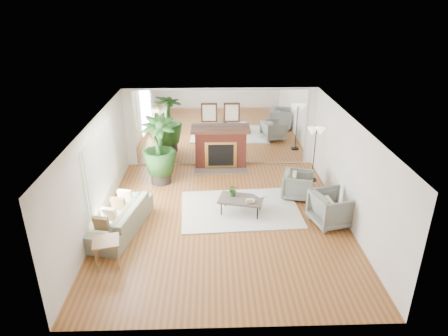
{
  "coord_description": "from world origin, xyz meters",
  "views": [
    {
      "loc": [
        -0.26,
        -8.54,
        5.17
      ],
      "look_at": [
        0.02,
        0.6,
        1.12
      ],
      "focal_mm": 32.0,
      "sensor_mm": 36.0,
      "label": 1
    }
  ],
  "objects_px": {
    "side_table": "(106,245)",
    "armchair_back": "(298,185)",
    "potted_ficus": "(159,148)",
    "floor_lamp": "(316,136)",
    "sofa": "(120,218)",
    "armchair_front": "(332,208)",
    "fireplace": "(221,147)",
    "coffee_table": "(241,200)"
  },
  "relations": [
    {
      "from": "sofa",
      "to": "side_table",
      "type": "xyz_separation_m",
      "value": [
        0.01,
        -1.32,
        0.18
      ]
    },
    {
      "from": "armchair_back",
      "to": "floor_lamp",
      "type": "bearing_deg",
      "value": -15.18
    },
    {
      "from": "armchair_back",
      "to": "armchair_front",
      "type": "relative_size",
      "value": 0.89
    },
    {
      "from": "potted_ficus",
      "to": "sofa",
      "type": "bearing_deg",
      "value": -104.37
    },
    {
      "from": "armchair_back",
      "to": "potted_ficus",
      "type": "bearing_deg",
      "value": 91.27
    },
    {
      "from": "potted_ficus",
      "to": "floor_lamp",
      "type": "relative_size",
      "value": 1.24
    },
    {
      "from": "fireplace",
      "to": "floor_lamp",
      "type": "distance_m",
      "value": 3.01
    },
    {
      "from": "armchair_back",
      "to": "floor_lamp",
      "type": "xyz_separation_m",
      "value": [
        0.65,
        1.05,
        1.04
      ]
    },
    {
      "from": "fireplace",
      "to": "floor_lamp",
      "type": "height_order",
      "value": "fireplace"
    },
    {
      "from": "side_table",
      "to": "potted_ficus",
      "type": "xyz_separation_m",
      "value": [
        0.65,
        3.9,
        0.59
      ]
    },
    {
      "from": "side_table",
      "to": "armchair_back",
      "type": "bearing_deg",
      "value": 32.36
    },
    {
      "from": "side_table",
      "to": "potted_ficus",
      "type": "height_order",
      "value": "potted_ficus"
    },
    {
      "from": "fireplace",
      "to": "sofa",
      "type": "relative_size",
      "value": 0.93
    },
    {
      "from": "side_table",
      "to": "sofa",
      "type": "bearing_deg",
      "value": 90.63
    },
    {
      "from": "floor_lamp",
      "to": "side_table",
      "type": "bearing_deg",
      "value": -142.85
    },
    {
      "from": "sofa",
      "to": "potted_ficus",
      "type": "xyz_separation_m",
      "value": [
        0.66,
        2.58,
        0.77
      ]
    },
    {
      "from": "armchair_front",
      "to": "floor_lamp",
      "type": "relative_size",
      "value": 0.55
    },
    {
      "from": "coffee_table",
      "to": "side_table",
      "type": "relative_size",
      "value": 1.96
    },
    {
      "from": "fireplace",
      "to": "potted_ficus",
      "type": "relative_size",
      "value": 1.01
    },
    {
      "from": "coffee_table",
      "to": "side_table",
      "type": "distance_m",
      "value": 3.5
    },
    {
      "from": "armchair_back",
      "to": "armchair_front",
      "type": "height_order",
      "value": "armchair_front"
    },
    {
      "from": "side_table",
      "to": "armchair_front",
      "type": "bearing_deg",
      "value": 16.17
    },
    {
      "from": "sofa",
      "to": "fireplace",
      "type": "bearing_deg",
      "value": 158.24
    },
    {
      "from": "potted_ficus",
      "to": "armchair_front",
      "type": "bearing_deg",
      "value": -29.16
    },
    {
      "from": "armchair_back",
      "to": "armchair_front",
      "type": "xyz_separation_m",
      "value": [
        0.53,
        -1.39,
        0.05
      ]
    },
    {
      "from": "fireplace",
      "to": "floor_lamp",
      "type": "relative_size",
      "value": 1.25
    },
    {
      "from": "fireplace",
      "to": "side_table",
      "type": "distance_m",
      "value": 5.56
    },
    {
      "from": "coffee_table",
      "to": "sofa",
      "type": "xyz_separation_m",
      "value": [
        -2.89,
        -0.67,
        -0.08
      ]
    },
    {
      "from": "armchair_front",
      "to": "floor_lamp",
      "type": "bearing_deg",
      "value": -17.65
    },
    {
      "from": "fireplace",
      "to": "side_table",
      "type": "height_order",
      "value": "fireplace"
    },
    {
      "from": "armchair_back",
      "to": "potted_ficus",
      "type": "xyz_separation_m",
      "value": [
        -3.84,
        1.05,
        0.72
      ]
    },
    {
      "from": "potted_ficus",
      "to": "floor_lamp",
      "type": "xyz_separation_m",
      "value": [
        4.49,
        -0.0,
        0.32
      ]
    },
    {
      "from": "sofa",
      "to": "floor_lamp",
      "type": "height_order",
      "value": "floor_lamp"
    },
    {
      "from": "fireplace",
      "to": "coffee_table",
      "type": "xyz_separation_m",
      "value": [
        0.44,
        -3.0,
        -0.26
      ]
    },
    {
      "from": "coffee_table",
      "to": "potted_ficus",
      "type": "relative_size",
      "value": 0.6
    },
    {
      "from": "coffee_table",
      "to": "floor_lamp",
      "type": "bearing_deg",
      "value": 39.99
    },
    {
      "from": "armchair_back",
      "to": "side_table",
      "type": "bearing_deg",
      "value": 138.95
    },
    {
      "from": "sofa",
      "to": "floor_lamp",
      "type": "distance_m",
      "value": 5.86
    },
    {
      "from": "coffee_table",
      "to": "potted_ficus",
      "type": "height_order",
      "value": "potted_ficus"
    },
    {
      "from": "armchair_back",
      "to": "potted_ficus",
      "type": "distance_m",
      "value": 4.05
    },
    {
      "from": "sofa",
      "to": "side_table",
      "type": "height_order",
      "value": "sofa"
    },
    {
      "from": "sofa",
      "to": "armchair_back",
      "type": "distance_m",
      "value": 4.75
    }
  ]
}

